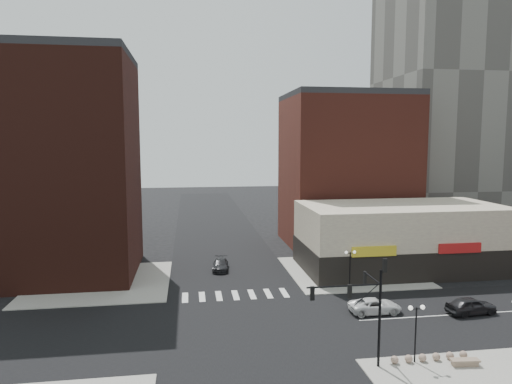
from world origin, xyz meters
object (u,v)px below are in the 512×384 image
object	(u,v)px
traffic_signal	(365,298)
street_lamp_se_a	(416,319)
dark_sedan_east	(471,306)
white_suv	(375,306)
dark_sedan_north	(220,265)
street_lamp_ne	(350,260)
stone_bench	(465,362)

from	to	relation	value
traffic_signal	street_lamp_se_a	xyz separation A→B (m)	(3.76, -0.17, -1.67)
dark_sedan_east	white_suv	bearing A→B (deg)	74.60
dark_sedan_east	dark_sedan_north	distance (m)	27.91
street_lamp_ne	white_suv	size ratio (longest dim) A/B	0.86
street_lamp_ne	dark_sedan_east	distance (m)	12.03
street_lamp_ne	dark_sedan_east	size ratio (longest dim) A/B	0.91
white_suv	dark_sedan_north	xyz separation A→B (m)	(-13.05, 16.11, -0.01)
dark_sedan_north	stone_bench	bearing A→B (deg)	-54.04
traffic_signal	dark_sedan_north	world-z (taller)	traffic_signal
street_lamp_se_a	stone_bench	size ratio (longest dim) A/B	2.04
dark_sedan_east	street_lamp_se_a	bearing A→B (deg)	124.52
traffic_signal	dark_sedan_east	world-z (taller)	traffic_signal
street_lamp_se_a	dark_sedan_north	world-z (taller)	street_lamp_se_a
white_suv	stone_bench	bearing A→B (deg)	-169.03
stone_bench	traffic_signal	bearing A→B (deg)	176.24
dark_sedan_north	stone_bench	size ratio (longest dim) A/B	2.22
street_lamp_se_a	street_lamp_ne	distance (m)	16.03
white_suv	stone_bench	distance (m)	10.78
street_lamp_ne	traffic_signal	bearing A→B (deg)	-106.75
dark_sedan_north	stone_bench	xyz separation A→B (m)	(15.18, -26.67, -0.29)
traffic_signal	white_suv	bearing A→B (deg)	62.68
traffic_signal	dark_sedan_east	bearing A→B (deg)	30.34
stone_bench	street_lamp_ne	bearing A→B (deg)	103.18
traffic_signal	dark_sedan_north	bearing A→B (deg)	107.82
street_lamp_ne	stone_bench	size ratio (longest dim) A/B	2.04
traffic_signal	dark_sedan_north	distance (m)	27.13
street_lamp_ne	white_suv	bearing A→B (deg)	-89.23
street_lamp_se_a	dark_sedan_east	distance (m)	12.79
street_lamp_se_a	traffic_signal	bearing A→B (deg)	177.43
street_lamp_ne	dark_sedan_north	world-z (taller)	street_lamp_ne
white_suv	traffic_signal	bearing A→B (deg)	152.24
dark_sedan_east	stone_bench	distance (m)	11.09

